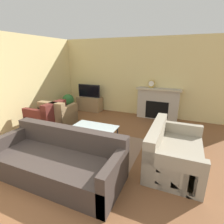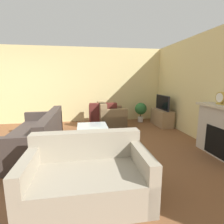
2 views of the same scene
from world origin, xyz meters
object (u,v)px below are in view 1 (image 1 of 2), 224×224
Objects in this scene: potted_plant at (68,101)px; mantel_clock at (151,84)px; armchair_accent at (59,116)px; tv at (89,91)px; coffee_table at (93,129)px; couch_sectional at (59,161)px; armchair_by_window at (47,118)px; couch_loveseat at (172,153)px.

mantel_clock reaches higher than potted_plant.
potted_plant is at bearing -69.59° from armchair_accent.
tv is at bearing -176.95° from mantel_clock.
armchair_accent is 0.82× the size of coffee_table.
tv is 1.84m from armchair_accent.
tv is at bearing 112.18° from couch_sectional.
armchair_by_window is 3.54m from mantel_clock.
armchair_accent is at bearing 129.43° from couch_sectional.
potted_plant is (-2.12, 3.16, 0.18)m from couch_sectional.
mantel_clock is (-1.00, 2.74, 0.90)m from couch_loveseat.
couch_sectional is at bearing 120.69° from couch_loveseat.
tv is 4.04m from couch_sectional.
armchair_by_window reaches higher than coffee_table.
armchair_by_window is 1.27× the size of potted_plant.
tv reaches higher than couch_sectional.
armchair_accent is at bearing 157.23° from coffee_table.
tv is at bearing 42.51° from potted_plant.
tv is at bearing 52.19° from couch_loveseat.
couch_sectional is 3.30× the size of potted_plant.
couch_sectional is at bearing 126.59° from armchair_accent.
coffee_table is 2.84m from potted_plant.
couch_sectional reaches higher than coffee_table.
tv is 0.59× the size of couch_loveseat.
couch_sectional is 2.16m from couch_loveseat.
couch_loveseat is 3.71m from armchair_by_window.
couch_sectional is 2.64× the size of armchair_accent.
coffee_table is (0.00, 1.27, 0.13)m from couch_sectional.
couch_sectional is (1.51, -3.71, -0.51)m from tv.
couch_loveseat is 5.99× the size of mantel_clock.
tv is 0.88m from potted_plant.
armchair_accent is 3.22m from mantel_clock.
tv is 4.29m from couch_loveseat.
armchair_by_window is 0.33m from armchair_accent.
couch_sectional reaches higher than potted_plant.
armchair_accent is at bearing 76.34° from couch_loveseat.
potted_plant is at bearing 138.30° from coffee_table.
couch_loveseat is 2.20× the size of potted_plant.
couch_sectional is 2.16× the size of coffee_table.
armchair_accent is (-0.08, -1.77, -0.49)m from tv.
coffee_table is (-1.85, 0.17, 0.12)m from couch_loveseat.
couch_loveseat and armchair_by_window have the same top height.
armchair_by_window is at bearing -98.34° from tv.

